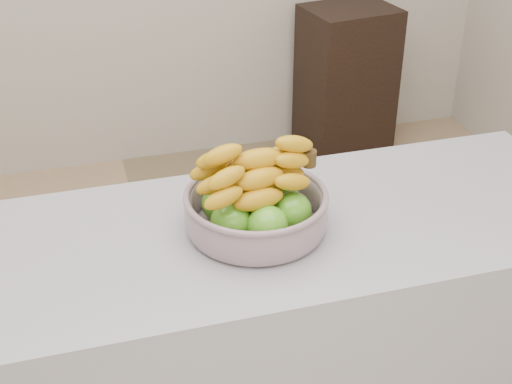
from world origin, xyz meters
TOP-DOWN VIEW (x-y plane):
  - counter at (0.00, -0.15)m, footprint 2.00×0.60m
  - cabinet at (1.19, 1.78)m, footprint 0.49×0.42m
  - fruit_bowl at (0.14, -0.15)m, footprint 0.33×0.33m

SIDE VIEW (x-z plane):
  - cabinet at x=1.19m, z-range 0.00..0.80m
  - counter at x=0.00m, z-range 0.00..0.90m
  - fruit_bowl at x=0.14m, z-range 0.86..1.07m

